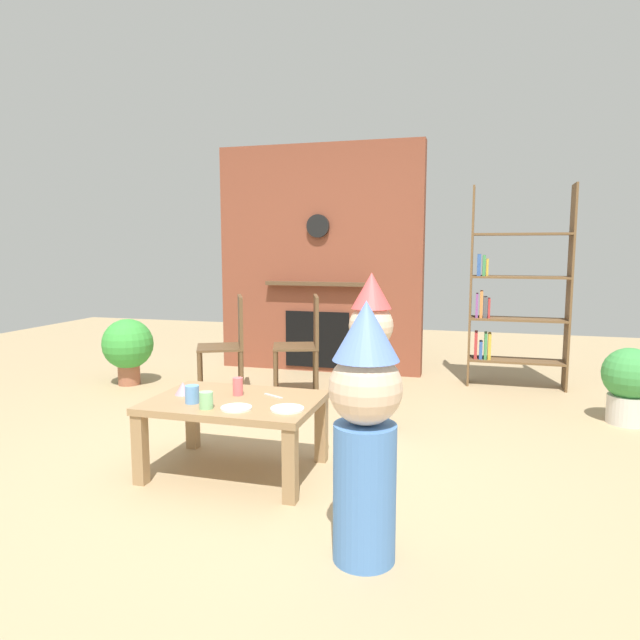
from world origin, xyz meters
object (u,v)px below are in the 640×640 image
at_px(birthday_cake_slice, 183,388).
at_px(dining_chair_left, 230,339).
at_px(bookshelf, 510,297).
at_px(paper_cup_near_left, 206,400).
at_px(paper_plate_rear, 236,408).
at_px(child_in_pink, 371,349).
at_px(paper_cup_near_right, 238,386).
at_px(child_with_cone_hat, 365,426).
at_px(paper_plate_front, 287,409).
at_px(paper_cup_center, 192,394).
at_px(potted_plant_tall, 629,382).
at_px(dining_chair_middle, 306,339).
at_px(coffee_table, 235,411).
at_px(potted_plant_short, 128,346).

height_order(birthday_cake_slice, dining_chair_left, dining_chair_left).
distance_m(bookshelf, paper_cup_near_left, 3.37).
xyz_separation_m(bookshelf, paper_plate_rear, (-1.55, -2.85, -0.41)).
distance_m(bookshelf, child_in_pink, 2.00).
relative_size(paper_cup_near_right, child_with_cone_hat, 0.10).
distance_m(paper_cup_near_left, child_with_cone_hat, 1.11).
bearing_deg(bookshelf, paper_plate_front, -114.66).
relative_size(paper_cup_center, potted_plant_tall, 0.17).
height_order(paper_plate_front, potted_plant_tall, potted_plant_tall).
relative_size(paper_cup_near_left, paper_cup_center, 0.93).
height_order(paper_cup_center, child_with_cone_hat, child_with_cone_hat).
height_order(bookshelf, paper_cup_near_right, bookshelf).
bearing_deg(dining_chair_middle, paper_cup_near_left, 72.87).
bearing_deg(child_with_cone_hat, paper_cup_near_left, 11.31).
bearing_deg(paper_cup_near_right, coffee_table, -78.91).
bearing_deg(birthday_cake_slice, child_with_cone_hat, -30.24).
height_order(paper_plate_rear, dining_chair_middle, dining_chair_middle).
xyz_separation_m(birthday_cake_slice, potted_plant_short, (-1.56, 1.70, -0.10)).
relative_size(coffee_table, paper_plate_front, 5.32).
relative_size(coffee_table, child_in_pink, 0.85).
xyz_separation_m(paper_plate_rear, potted_plant_tall, (2.37, 1.85, -0.13)).
relative_size(paper_cup_near_right, paper_cup_center, 1.06).
bearing_deg(paper_cup_near_right, paper_plate_front, -29.09).
bearing_deg(coffee_table, potted_plant_short, 137.92).
distance_m(bookshelf, dining_chair_left, 2.66).
bearing_deg(birthday_cake_slice, bookshelf, 53.11).
distance_m(birthday_cake_slice, dining_chair_middle, 1.83).
bearing_deg(bookshelf, potted_plant_short, -165.06).
height_order(paper_cup_center, paper_plate_front, paper_cup_center).
bearing_deg(dining_chair_left, dining_chair_middle, 172.08).
bearing_deg(bookshelf, paper_cup_center, -123.37).
relative_size(coffee_table, dining_chair_middle, 1.08).
bearing_deg(dining_chair_middle, paper_plate_front, 85.43).
bearing_deg(paper_cup_center, paper_cup_near_left, -31.78).
relative_size(dining_chair_middle, potted_plant_tall, 1.55).
xyz_separation_m(child_in_pink, dining_chair_left, (-1.40, 0.66, -0.10)).
distance_m(paper_cup_near_left, dining_chair_middle, 2.05).
bearing_deg(child_in_pink, paper_cup_near_left, 2.69).
bearing_deg(paper_cup_near_left, child_in_pink, 59.54).
xyz_separation_m(paper_plate_front, potted_plant_tall, (2.10, 1.79, -0.13)).
bearing_deg(potted_plant_short, dining_chair_middle, 3.77).
bearing_deg(birthday_cake_slice, potted_plant_tall, 30.46).
xyz_separation_m(bookshelf, dining_chair_left, (-2.42, -1.04, -0.35)).
bearing_deg(paper_plate_front, paper_plate_rear, -167.81).
relative_size(child_in_pink, potted_plant_tall, 1.98).
xyz_separation_m(coffee_table, paper_cup_near_right, (-0.02, 0.09, 0.12)).
bearing_deg(bookshelf, paper_cup_near_left, -120.78).
relative_size(paper_cup_near_right, potted_plant_tall, 0.18).
bearing_deg(paper_plate_rear, paper_plate_front, 12.19).
distance_m(bookshelf, child_with_cone_hat, 3.47).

